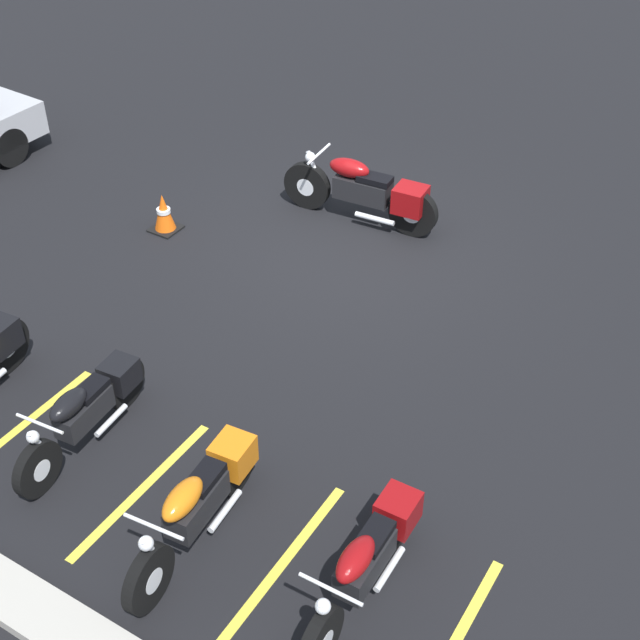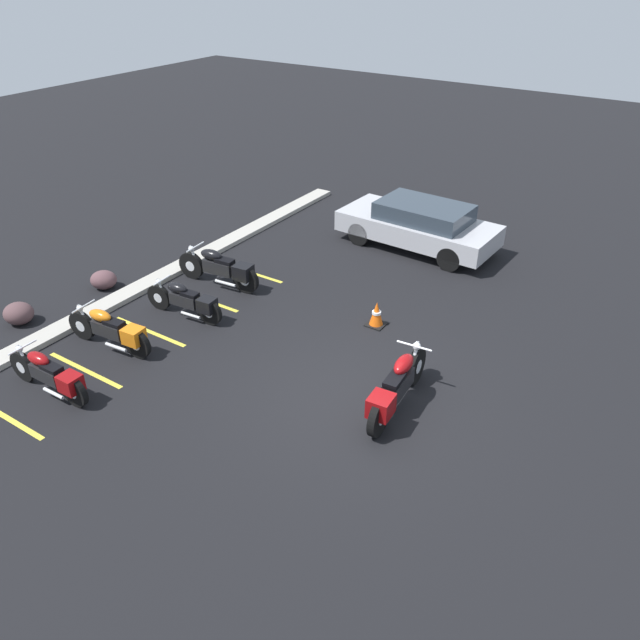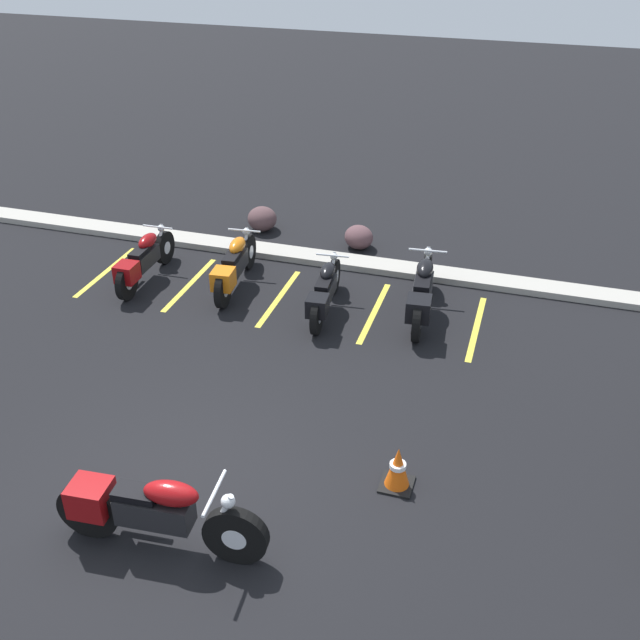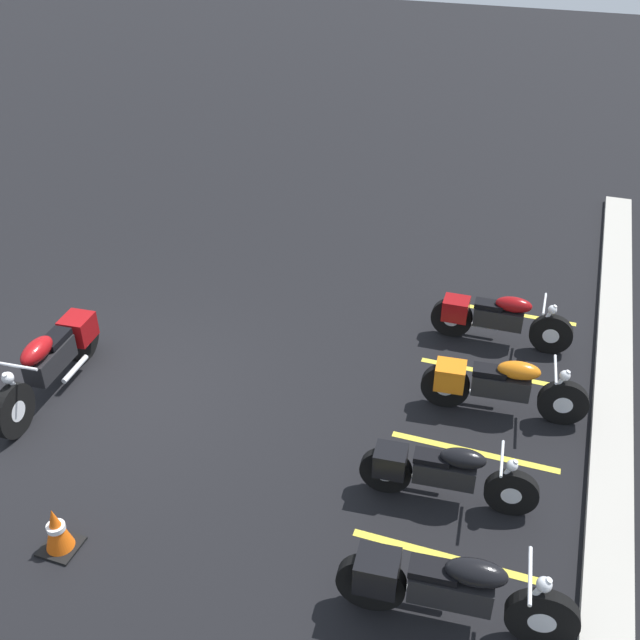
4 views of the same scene
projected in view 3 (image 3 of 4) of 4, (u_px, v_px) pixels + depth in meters
name	position (u px, v px, depth m)	size (l,w,h in m)	color
ground	(175.00, 495.00, 8.96)	(60.00, 60.00, 0.00)	black
motorcycle_maroon_featured	(149.00, 511.00, 8.05)	(2.42, 0.68, 0.95)	black
parked_bike_0	(143.00, 260.00, 13.40)	(0.59, 2.10, 0.82)	black
parked_bike_1	(234.00, 266.00, 13.18)	(0.62, 2.16, 0.85)	black
parked_bike_2	(325.00, 292.00, 12.43)	(0.57, 2.04, 0.80)	black
parked_bike_3	(422.00, 292.00, 12.29)	(0.66, 2.32, 0.91)	black
concrete_curb	(330.00, 259.00, 14.30)	(18.00, 0.50, 0.12)	#A8A399
landscape_rock_0	(262.00, 219.00, 15.51)	(0.65, 0.60, 0.49)	#52393B
landscape_rock_1	(359.00, 237.00, 14.77)	(0.63, 0.55, 0.45)	brown
traffic_cone	(398.00, 468.00, 8.96)	(0.40, 0.40, 0.58)	black
stall_line_0	(106.00, 271.00, 13.99)	(0.10, 2.10, 0.00)	gold
stall_line_1	(190.00, 284.00, 13.55)	(0.10, 2.10, 0.00)	gold
stall_line_2	(279.00, 298.00, 13.12)	(0.10, 2.10, 0.00)	gold
stall_line_3	(374.00, 312.00, 12.69)	(0.10, 2.10, 0.00)	gold
stall_line_4	(476.00, 328.00, 12.25)	(0.10, 2.10, 0.00)	gold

